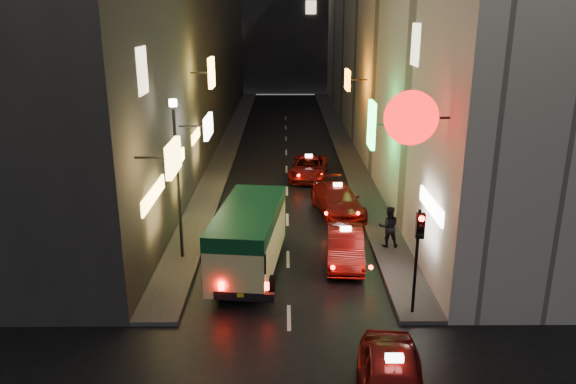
{
  "coord_description": "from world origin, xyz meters",
  "views": [
    {
      "loc": [
        -0.14,
        -7.49,
        9.38
      ],
      "look_at": [
        0.0,
        13.0,
        2.82
      ],
      "focal_mm": 35.0,
      "sensor_mm": 36.0,
      "label": 1
    }
  ],
  "objects_px": {
    "minibus": "(249,232)",
    "traffic_light": "(419,241)",
    "lamp_post": "(177,170)",
    "taxi_near": "(393,383)"
  },
  "relations": [
    {
      "from": "minibus",
      "to": "traffic_light",
      "type": "distance_m",
      "value": 6.55
    },
    {
      "from": "traffic_light",
      "to": "lamp_post",
      "type": "distance_m",
      "value": 9.42
    },
    {
      "from": "minibus",
      "to": "traffic_light",
      "type": "bearing_deg",
      "value": -32.13
    },
    {
      "from": "minibus",
      "to": "lamp_post",
      "type": "height_order",
      "value": "lamp_post"
    },
    {
      "from": "taxi_near",
      "to": "lamp_post",
      "type": "height_order",
      "value": "lamp_post"
    },
    {
      "from": "traffic_light",
      "to": "lamp_post",
      "type": "relative_size",
      "value": 0.56
    },
    {
      "from": "minibus",
      "to": "taxi_near",
      "type": "bearing_deg",
      "value": -63.5
    },
    {
      "from": "minibus",
      "to": "traffic_light",
      "type": "height_order",
      "value": "traffic_light"
    },
    {
      "from": "minibus",
      "to": "taxi_near",
      "type": "distance_m",
      "value": 8.87
    },
    {
      "from": "minibus",
      "to": "taxi_near",
      "type": "height_order",
      "value": "minibus"
    }
  ]
}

